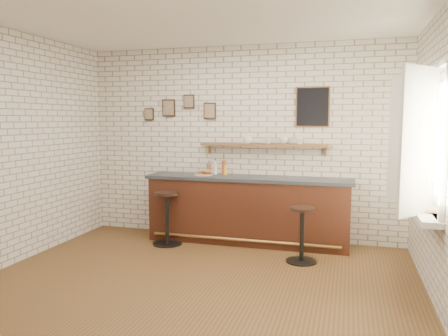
{
  "coord_description": "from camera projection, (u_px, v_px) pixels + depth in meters",
  "views": [
    {
      "loc": [
        1.63,
        -4.64,
        1.87
      ],
      "look_at": [
        0.04,
        0.9,
        1.22
      ],
      "focal_mm": 35.0,
      "sensor_mm": 36.0,
      "label": 1
    }
  ],
  "objects": [
    {
      "name": "book_lower",
      "position": [
        422.0,
        210.0,
        4.49
      ],
      "size": [
        0.22,
        0.26,
        0.02
      ],
      "primitive_type": "imported",
      "rotation": [
        0.0,
        0.0,
        -0.28
      ],
      "color": "tan",
      "rests_on": "window_sill"
    },
    {
      "name": "shelf_cup_d",
      "position": [
        300.0,
        141.0,
        6.48
      ],
      "size": [
        0.11,
        0.11,
        0.1
      ],
      "primitive_type": "imported",
      "rotation": [
        0.0,
        0.0,
        0.05
      ],
      "color": "white",
      "rests_on": "wall_shelf"
    },
    {
      "name": "ciabatta_sandwich",
      "position": [
        204.0,
        172.0,
        6.72
      ],
      "size": [
        0.24,
        0.17,
        0.07
      ],
      "color": "tan",
      "rests_on": "sandwich_plate"
    },
    {
      "name": "bar_stool_right",
      "position": [
        302.0,
        233.0,
        5.7
      ],
      "size": [
        0.41,
        0.41,
        0.73
      ],
      "color": "black",
      "rests_on": "ground"
    },
    {
      "name": "condiment_bottle_yellow",
      "position": [
        225.0,
        169.0,
        6.79
      ],
      "size": [
        0.06,
        0.06,
        0.19
      ],
      "color": "yellow",
      "rests_on": "bar_counter"
    },
    {
      "name": "bar_counter",
      "position": [
        248.0,
        210.0,
        6.61
      ],
      "size": [
        3.1,
        0.65,
        1.01
      ],
      "color": "#3D1B10",
      "rests_on": "ground"
    },
    {
      "name": "wall_shelf",
      "position": [
        265.0,
        145.0,
        6.63
      ],
      "size": [
        2.0,
        0.18,
        0.18
      ],
      "color": "brown",
      "rests_on": "ground"
    },
    {
      "name": "potato_chips",
      "position": [
        202.0,
        174.0,
        6.73
      ],
      "size": [
        0.27,
        0.19,
        0.0
      ],
      "color": "gold",
      "rests_on": "sandwich_plate"
    },
    {
      "name": "casement_window",
      "position": [
        421.0,
        140.0,
        4.55
      ],
      "size": [
        0.4,
        1.3,
        1.56
      ],
      "color": "white",
      "rests_on": "ground"
    },
    {
      "name": "shelf_cup_b",
      "position": [
        268.0,
        141.0,
        6.61
      ],
      "size": [
        0.12,
        0.12,
        0.08
      ],
      "primitive_type": "imported",
      "rotation": [
        0.0,
        0.0,
        1.08
      ],
      "color": "white",
      "rests_on": "wall_shelf"
    },
    {
      "name": "shelf_cup_a",
      "position": [
        248.0,
        140.0,
        6.7
      ],
      "size": [
        0.18,
        0.18,
        0.1
      ],
      "primitive_type": "imported",
      "rotation": [
        0.0,
        0.0,
        0.61
      ],
      "color": "white",
      "rests_on": "wall_shelf"
    },
    {
      "name": "ground",
      "position": [
        199.0,
        280.0,
        5.09
      ],
      "size": [
        5.0,
        5.0,
        0.0
      ],
      "primitive_type": "plane",
      "color": "brown",
      "rests_on": "ground"
    },
    {
      "name": "shelf_cup_c",
      "position": [
        284.0,
        141.0,
        6.54
      ],
      "size": [
        0.17,
        0.17,
        0.1
      ],
      "primitive_type": "imported",
      "rotation": [
        0.0,
        0.0,
        1.13
      ],
      "color": "white",
      "rests_on": "wall_shelf"
    },
    {
      "name": "window_sill",
      "position": [
        422.0,
        211.0,
        4.62
      ],
      "size": [
        0.2,
        1.35,
        0.06
      ],
      "color": "white",
      "rests_on": "ground"
    },
    {
      "name": "bitters_bottle_amber",
      "position": [
        224.0,
        167.0,
        6.79
      ],
      "size": [
        0.07,
        0.07,
        0.28
      ],
      "color": "#943E17",
      "rests_on": "bar_counter"
    },
    {
      "name": "bitters_bottle_white",
      "position": [
        215.0,
        168.0,
        6.83
      ],
      "size": [
        0.06,
        0.06,
        0.23
      ],
      "color": "silver",
      "rests_on": "bar_counter"
    },
    {
      "name": "sandwich_plate",
      "position": [
        204.0,
        175.0,
        6.73
      ],
      "size": [
        0.28,
        0.28,
        0.01
      ],
      "primitive_type": "cylinder",
      "color": "white",
      "rests_on": "bar_counter"
    },
    {
      "name": "bar_stool_left",
      "position": [
        167.0,
        216.0,
        6.52
      ],
      "size": [
        0.45,
        0.45,
        0.79
      ],
      "color": "black",
      "rests_on": "ground"
    },
    {
      "name": "back_wall_decor",
      "position": [
        255.0,
        108.0,
        6.69
      ],
      "size": [
        2.96,
        0.02,
        0.56
      ],
      "color": "black",
      "rests_on": "ground"
    },
    {
      "name": "book_upper",
      "position": [
        422.0,
        208.0,
        4.5
      ],
      "size": [
        0.19,
        0.25,
        0.02
      ],
      "primitive_type": "imported",
      "rotation": [
        0.0,
        0.0,
        -0.08
      ],
      "color": "tan",
      "rests_on": "book_lower"
    },
    {
      "name": "bitters_bottle_brown",
      "position": [
        209.0,
        169.0,
        6.86
      ],
      "size": [
        0.06,
        0.06,
        0.21
      ],
      "color": "brown",
      "rests_on": "bar_counter"
    }
  ]
}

